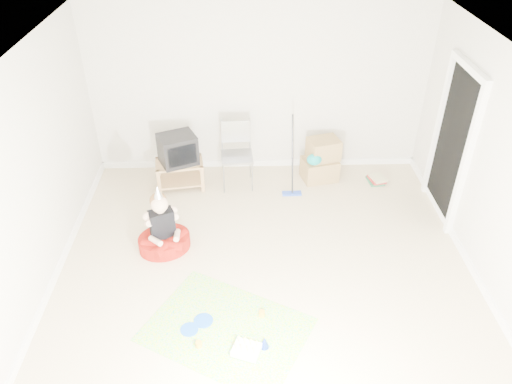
{
  "coord_description": "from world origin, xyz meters",
  "views": [
    {
      "loc": [
        -0.24,
        -4.42,
        4.18
      ],
      "look_at": [
        -0.1,
        0.4,
        0.9
      ],
      "focal_mm": 35.0,
      "sensor_mm": 36.0,
      "label": 1
    }
  ],
  "objects_px": {
    "cardboard_boxes": "(321,161)",
    "birthday_cake": "(246,350)",
    "tv_stand": "(180,172)",
    "seated_woman": "(164,235)",
    "crt_tv": "(178,149)",
    "folding_chair": "(237,157)"
  },
  "relations": [
    {
      "from": "cardboard_boxes",
      "to": "birthday_cake",
      "type": "height_order",
      "value": "cardboard_boxes"
    },
    {
      "from": "tv_stand",
      "to": "seated_woman",
      "type": "distance_m",
      "value": 1.41
    },
    {
      "from": "crt_tv",
      "to": "folding_chair",
      "type": "bearing_deg",
      "value": -21.67
    },
    {
      "from": "cardboard_boxes",
      "to": "birthday_cake",
      "type": "bearing_deg",
      "value": -109.89
    },
    {
      "from": "crt_tv",
      "to": "seated_woman",
      "type": "height_order",
      "value": "seated_woman"
    },
    {
      "from": "crt_tv",
      "to": "folding_chair",
      "type": "relative_size",
      "value": 0.5
    },
    {
      "from": "folding_chair",
      "to": "seated_woman",
      "type": "height_order",
      "value": "folding_chair"
    },
    {
      "from": "crt_tv",
      "to": "birthday_cake",
      "type": "relative_size",
      "value": 1.54
    },
    {
      "from": "tv_stand",
      "to": "seated_woman",
      "type": "height_order",
      "value": "seated_woman"
    },
    {
      "from": "seated_woman",
      "to": "birthday_cake",
      "type": "height_order",
      "value": "seated_woman"
    },
    {
      "from": "crt_tv",
      "to": "cardboard_boxes",
      "type": "height_order",
      "value": "crt_tv"
    },
    {
      "from": "tv_stand",
      "to": "seated_woman",
      "type": "xyz_separation_m",
      "value": [
        -0.07,
        -1.41,
        -0.05
      ]
    },
    {
      "from": "folding_chair",
      "to": "crt_tv",
      "type": "bearing_deg",
      "value": -177.57
    },
    {
      "from": "crt_tv",
      "to": "folding_chair",
      "type": "height_order",
      "value": "folding_chair"
    },
    {
      "from": "birthday_cake",
      "to": "folding_chair",
      "type": "bearing_deg",
      "value": 91.73
    },
    {
      "from": "tv_stand",
      "to": "folding_chair",
      "type": "xyz_separation_m",
      "value": [
        0.85,
        0.04,
        0.23
      ]
    },
    {
      "from": "crt_tv",
      "to": "birthday_cake",
      "type": "xyz_separation_m",
      "value": [
        0.95,
        -3.07,
        -0.61
      ]
    },
    {
      "from": "tv_stand",
      "to": "birthday_cake",
      "type": "xyz_separation_m",
      "value": [
        0.95,
        -3.07,
        -0.22
      ]
    },
    {
      "from": "cardboard_boxes",
      "to": "birthday_cake",
      "type": "xyz_separation_m",
      "value": [
        -1.18,
        -3.26,
        -0.28
      ]
    },
    {
      "from": "crt_tv",
      "to": "cardboard_boxes",
      "type": "distance_m",
      "value": 2.16
    },
    {
      "from": "crt_tv",
      "to": "birthday_cake",
      "type": "bearing_deg",
      "value": -96.96
    },
    {
      "from": "tv_stand",
      "to": "folding_chair",
      "type": "distance_m",
      "value": 0.89
    }
  ]
}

